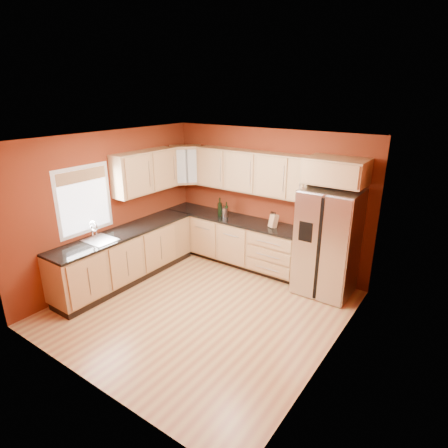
% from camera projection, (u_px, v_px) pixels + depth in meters
% --- Properties ---
extents(floor, '(4.00, 4.00, 0.00)m').
position_uv_depth(floor, '(202.00, 308.00, 5.87)').
color(floor, '#AF6D43').
rests_on(floor, ground).
extents(ceiling, '(4.00, 4.00, 0.00)m').
position_uv_depth(ceiling, '(198.00, 140.00, 4.99)').
color(ceiling, white).
rests_on(ceiling, wall_back).
extents(wall_back, '(4.00, 0.04, 2.60)m').
position_uv_depth(wall_back, '(267.00, 200.00, 6.97)').
color(wall_back, maroon).
rests_on(wall_back, floor).
extents(wall_front, '(4.00, 0.04, 2.60)m').
position_uv_depth(wall_front, '(80.00, 286.00, 3.89)').
color(wall_front, maroon).
rests_on(wall_front, floor).
extents(wall_left, '(0.04, 4.00, 2.60)m').
position_uv_depth(wall_left, '(110.00, 207.00, 6.51)').
color(wall_left, maroon).
rests_on(wall_left, floor).
extents(wall_right, '(0.04, 4.00, 2.60)m').
position_uv_depth(wall_right, '(335.00, 266.00, 4.35)').
color(wall_right, maroon).
rests_on(wall_right, floor).
extents(base_cabinets_back, '(2.90, 0.60, 0.88)m').
position_uv_depth(base_cabinets_back, '(233.00, 241.00, 7.33)').
color(base_cabinets_back, '#A97552').
rests_on(base_cabinets_back, floor).
extents(base_cabinets_left, '(0.60, 2.80, 0.88)m').
position_uv_depth(base_cabinets_left, '(126.00, 256.00, 6.64)').
color(base_cabinets_left, '#A97552').
rests_on(base_cabinets_left, floor).
extents(countertop_back, '(2.90, 0.62, 0.04)m').
position_uv_depth(countertop_back, '(233.00, 219.00, 7.16)').
color(countertop_back, black).
rests_on(countertop_back, base_cabinets_back).
extents(countertop_left, '(0.62, 2.80, 0.04)m').
position_uv_depth(countertop_left, '(124.00, 232.00, 6.48)').
color(countertop_left, black).
rests_on(countertop_left, base_cabinets_left).
extents(upper_cabinets_back, '(2.30, 0.33, 0.75)m').
position_uv_depth(upper_cabinets_back, '(251.00, 172.00, 6.80)').
color(upper_cabinets_back, '#A97552').
rests_on(upper_cabinets_back, wall_back).
extents(upper_cabinets_left, '(0.33, 1.35, 0.75)m').
position_uv_depth(upper_cabinets_left, '(145.00, 172.00, 6.80)').
color(upper_cabinets_left, '#A97552').
rests_on(upper_cabinets_left, wall_left).
extents(corner_upper_cabinet, '(0.67, 0.67, 0.75)m').
position_uv_depth(corner_upper_cabinet, '(186.00, 165.00, 7.44)').
color(corner_upper_cabinet, '#A97552').
rests_on(corner_upper_cabinet, wall_back).
extents(over_fridge_cabinet, '(0.92, 0.60, 0.40)m').
position_uv_depth(over_fridge_cabinet, '(336.00, 171.00, 5.76)').
color(over_fridge_cabinet, '#A97552').
rests_on(over_fridge_cabinet, wall_back).
extents(refrigerator, '(0.90, 0.75, 1.78)m').
position_uv_depth(refrigerator, '(328.00, 242.00, 6.09)').
color(refrigerator, '#AAAAAF').
rests_on(refrigerator, floor).
extents(window, '(0.03, 0.90, 1.00)m').
position_uv_depth(window, '(84.00, 200.00, 6.03)').
color(window, white).
rests_on(window, wall_left).
extents(sink_faucet, '(0.50, 0.42, 0.30)m').
position_uv_depth(sink_faucet, '(99.00, 232.00, 6.04)').
color(sink_faucet, white).
rests_on(sink_faucet, countertop_left).
extents(canister_left, '(0.12, 0.12, 0.19)m').
position_uv_depth(canister_left, '(222.00, 210.00, 7.30)').
color(canister_left, '#AAAAAF').
rests_on(canister_left, countertop_back).
extents(canister_right, '(0.11, 0.11, 0.18)m').
position_uv_depth(canister_right, '(225.00, 212.00, 7.18)').
color(canister_right, '#AAAAAF').
rests_on(canister_right, countertop_back).
extents(wine_bottle_a, '(0.07, 0.07, 0.30)m').
position_uv_depth(wine_bottle_a, '(226.00, 209.00, 7.17)').
color(wine_bottle_a, black).
rests_on(wine_bottle_a, countertop_back).
extents(wine_bottle_b, '(0.09, 0.09, 0.37)m').
position_uv_depth(wine_bottle_b, '(220.00, 207.00, 7.20)').
color(wine_bottle_b, black).
rests_on(wine_bottle_b, countertop_back).
extents(knife_block, '(0.15, 0.15, 0.24)m').
position_uv_depth(knife_block, '(273.00, 221.00, 6.63)').
color(knife_block, tan).
rests_on(knife_block, countertop_back).
extents(soap_dispenser, '(0.08, 0.08, 0.18)m').
position_uv_depth(soap_dispenser, '(298.00, 228.00, 6.39)').
color(soap_dispenser, white).
rests_on(soap_dispenser, countertop_back).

